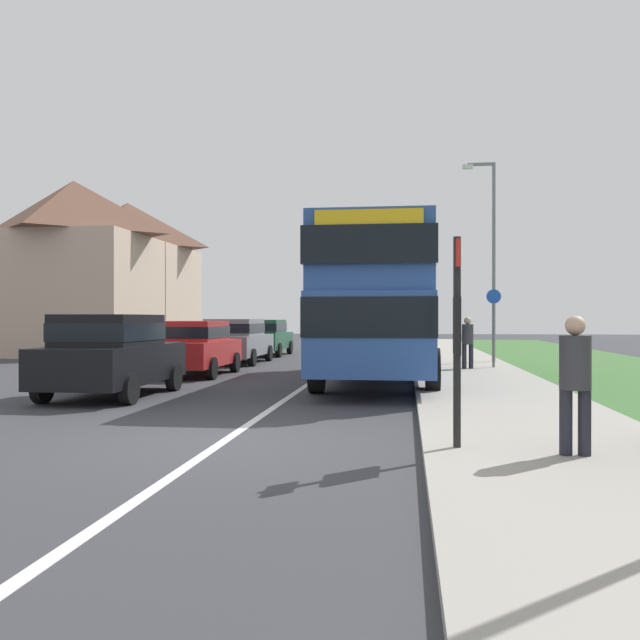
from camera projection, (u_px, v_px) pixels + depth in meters
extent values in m
plane|color=#38383D|center=(223.00, 442.00, 8.90)|extent=(120.00, 120.00, 0.00)
cube|color=silver|center=(310.00, 383.00, 16.83)|extent=(0.14, 60.00, 0.01)
cube|color=#9E998E|center=(491.00, 392.00, 14.32)|extent=(3.20, 68.00, 0.12)
cube|color=#284C93|center=(379.00, 330.00, 17.18)|extent=(2.50, 9.82, 1.65)
cube|color=#284C93|center=(379.00, 268.00, 17.17)|extent=(2.45, 9.63, 1.55)
cube|color=black|center=(379.00, 317.00, 17.18)|extent=(2.53, 9.87, 0.76)
cube|color=black|center=(379.00, 265.00, 17.17)|extent=(2.53, 9.87, 0.72)
cube|color=gold|center=(369.00, 221.00, 12.35)|extent=(2.00, 0.08, 0.44)
cylinder|color=black|center=(342.00, 355.00, 20.36)|extent=(0.30, 1.00, 1.00)
cylinder|color=black|center=(425.00, 356.00, 20.04)|extent=(0.30, 1.00, 1.00)
cylinder|color=black|center=(317.00, 370.00, 14.66)|extent=(0.30, 1.00, 1.00)
cylinder|color=black|center=(433.00, 371.00, 14.34)|extent=(0.30, 1.00, 1.00)
cube|color=black|center=(113.00, 364.00, 13.99)|extent=(1.79, 3.98, 0.78)
cube|color=black|center=(109.00, 330.00, 13.79)|extent=(1.57, 2.19, 0.63)
cube|color=black|center=(109.00, 332.00, 13.79)|extent=(1.61, 2.21, 0.36)
cylinder|color=black|center=(100.00, 377.00, 15.33)|extent=(0.20, 0.60, 0.60)
cylinder|color=black|center=(174.00, 377.00, 15.10)|extent=(0.20, 0.60, 0.60)
cylinder|color=black|center=(42.00, 388.00, 12.88)|extent=(0.20, 0.60, 0.60)
cylinder|color=black|center=(129.00, 389.00, 12.66)|extent=(0.20, 0.60, 0.60)
cube|color=#B21E1E|center=(195.00, 353.00, 19.14)|extent=(1.72, 3.98, 0.69)
cube|color=#B21E1E|center=(193.00, 331.00, 18.94)|extent=(1.51, 2.19, 0.56)
cube|color=black|center=(193.00, 332.00, 18.94)|extent=(1.55, 2.21, 0.32)
cylinder|color=black|center=(181.00, 362.00, 20.47)|extent=(0.20, 0.60, 0.60)
cylinder|color=black|center=(235.00, 362.00, 20.26)|extent=(0.20, 0.60, 0.60)
cylinder|color=black|center=(151.00, 368.00, 18.02)|extent=(0.20, 0.60, 0.60)
cylinder|color=black|center=(211.00, 368.00, 17.81)|extent=(0.20, 0.60, 0.60)
cube|color=slate|center=(237.00, 345.00, 24.22)|extent=(1.83, 4.47, 0.71)
cube|color=slate|center=(235.00, 327.00, 24.00)|extent=(1.61, 2.46, 0.58)
cube|color=black|center=(235.00, 328.00, 24.00)|extent=(1.65, 2.48, 0.33)
cylinder|color=black|center=(223.00, 353.00, 25.71)|extent=(0.20, 0.60, 0.60)
cylinder|color=black|center=(269.00, 353.00, 25.48)|extent=(0.20, 0.60, 0.60)
cylinder|color=black|center=(201.00, 357.00, 22.96)|extent=(0.20, 0.60, 0.60)
cylinder|color=black|center=(252.00, 357.00, 22.73)|extent=(0.20, 0.60, 0.60)
cube|color=#19472D|center=(264.00, 341.00, 29.26)|extent=(1.81, 4.34, 0.69)
cube|color=#19472D|center=(263.00, 326.00, 29.04)|extent=(1.59, 2.39, 0.57)
cube|color=black|center=(263.00, 327.00, 29.04)|extent=(1.63, 2.41, 0.32)
cylinder|color=black|center=(252.00, 347.00, 30.70)|extent=(0.20, 0.60, 0.60)
cylinder|color=black|center=(290.00, 347.00, 30.48)|extent=(0.20, 0.60, 0.60)
cylinder|color=black|center=(237.00, 350.00, 28.04)|extent=(0.20, 0.60, 0.60)
cylinder|color=black|center=(279.00, 350.00, 27.81)|extent=(0.20, 0.60, 0.60)
cylinder|color=#23232D|center=(566.00, 428.00, 7.45)|extent=(0.14, 0.14, 0.85)
cylinder|color=#23232D|center=(585.00, 428.00, 7.42)|extent=(0.14, 0.14, 0.85)
cylinder|color=#333338|center=(575.00, 362.00, 7.44)|extent=(0.34, 0.34, 0.60)
sphere|color=tan|center=(575.00, 325.00, 7.43)|extent=(0.22, 0.22, 0.22)
cylinder|color=#23232D|center=(464.00, 358.00, 20.14)|extent=(0.14, 0.14, 0.85)
cylinder|color=#23232D|center=(471.00, 358.00, 20.11)|extent=(0.14, 0.14, 0.85)
cylinder|color=#333338|center=(468.00, 334.00, 20.12)|extent=(0.34, 0.34, 0.60)
sphere|color=tan|center=(468.00, 321.00, 20.12)|extent=(0.22, 0.22, 0.22)
cylinder|color=black|center=(457.00, 347.00, 7.90)|extent=(0.09, 0.09, 2.60)
cube|color=red|center=(457.00, 254.00, 7.90)|extent=(0.04, 0.44, 0.32)
cube|color=black|center=(457.00, 326.00, 7.92)|extent=(0.06, 0.52, 0.68)
cylinder|color=slate|center=(494.00, 337.00, 20.67)|extent=(0.08, 0.08, 2.10)
cylinder|color=blue|center=(494.00, 296.00, 20.67)|extent=(0.44, 0.03, 0.44)
cylinder|color=slate|center=(494.00, 264.00, 23.45)|extent=(0.12, 0.12, 7.07)
cube|color=slate|center=(481.00, 164.00, 23.50)|extent=(0.90, 0.10, 0.10)
cube|color=silver|center=(468.00, 167.00, 23.56)|extent=(0.36, 0.20, 0.14)
cube|color=#C1A88E|center=(74.00, 295.00, 29.42)|extent=(6.26, 5.61, 5.26)
pyramid|color=brown|center=(73.00, 208.00, 29.41)|extent=(6.26, 5.61, 2.39)
cube|color=#C1A88E|center=(127.00, 299.00, 35.10)|extent=(6.26, 5.61, 5.26)
pyramid|color=brown|center=(127.00, 226.00, 35.08)|extent=(6.26, 5.61, 2.39)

